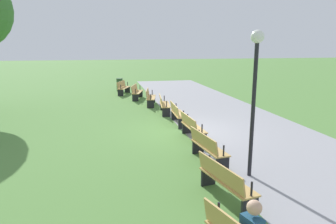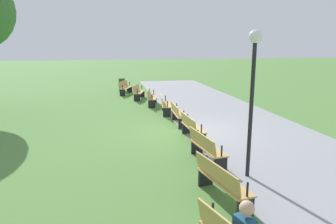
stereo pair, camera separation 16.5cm
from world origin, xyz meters
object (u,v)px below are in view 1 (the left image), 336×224
Objects in this scene: bench_2 at (150,97)px; bench_3 at (164,104)px; bench_1 at (136,92)px; bench_6 at (207,147)px; bench_0 at (123,87)px; lamp_post at (255,76)px; bench_5 at (192,127)px; bench_4 at (178,113)px; trash_bin at (120,85)px; bench_7 at (225,180)px.

bench_3 is at bearing 20.77° from bench_2.
bench_1 is 1.00× the size of bench_2.
bench_0 is at bearing 179.97° from bench_6.
bench_5 is at bearing -169.57° from lamp_post.
bench_6 is (4.44, -0.18, 0.00)m from bench_4.
bench_4 is at bearing 11.54° from bench_3.
trash_bin reaches higher than bench_3.
bench_5 and bench_6 have the same top height.
bench_7 is 2.65m from lamp_post.
bench_6 is (2.22, -0.18, 0.00)m from bench_5.
lamp_post is (7.74, 0.79, 2.12)m from bench_3.
bench_3 is at bearing -174.20° from lamp_post.
bench_5 is at bearing 8.79° from trash_bin.
bench_4 is (2.22, 0.18, 0.00)m from bench_3.
trash_bin reaches higher than bench_4.
bench_5 is at bearing 30.02° from bench_0.
lamp_post reaches higher than bench_4.
bench_0 is 1.00× the size of bench_2.
bench_1 and bench_6 have the same top height.
bench_3 is 1.02× the size of bench_4.
bench_6 is 14.73m from trash_bin.
bench_0 is 14.55m from lamp_post.
bench_2 is (2.16, 0.53, 0.00)m from bench_1.
bench_3 is at bearing 34.63° from bench_0.
bench_0 is at bearing -159.25° from bench_3.
bench_3 and bench_6 have the same top height.
bench_6 is at bearing 27.72° from bench_0.
bench_4 is at bearing 32.33° from bench_0.
trash_bin is at bearing -173.52° from bench_5.
lamp_post is at bearing 12.74° from bench_3.
lamp_post is (5.53, 0.61, 2.12)m from bench_4.
bench_4 and bench_5 have the same top height.
bench_0 is 13.21m from bench_6.
bench_0 is at bearing 5.75° from trash_bin.
bench_7 is at bearing 4.64° from bench_3.
bench_5 is at bearing 168.46° from bench_6.
bench_2 is 1.86× the size of trash_bin.
bench_6 is at bearing -144.09° from lamp_post.
bench_0 is 2.22m from bench_1.
bench_4 is at bearing -173.72° from lamp_post.
bench_1 is 1.03× the size of bench_5.
bench_7 is at bearing -2.29° from bench_4.
lamp_post is at bearing 122.57° from bench_7.
bench_3 and bench_5 have the same top height.
trash_bin is (-16.82, -1.38, 0.00)m from bench_7.
bench_7 is (11.04, 0.00, 0.00)m from bench_2.
bench_2 is at bearing 168.44° from bench_7.
bench_4 is 1.00× the size of bench_5.
bench_0 is 1.02× the size of bench_4.
bench_3 is 8.16m from trash_bin.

